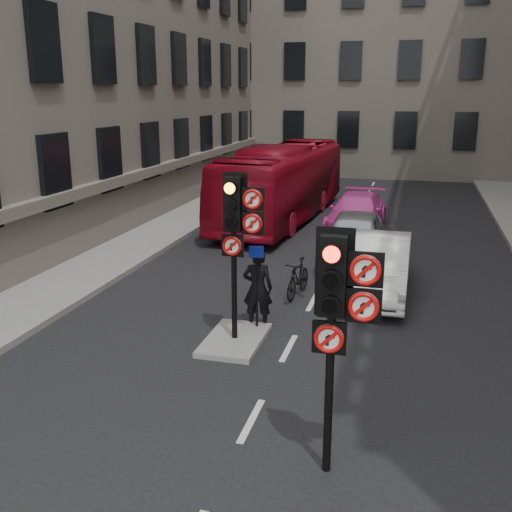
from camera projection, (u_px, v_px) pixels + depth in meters
The scene contains 13 objects.
ground at pixel (212, 497), 8.09m from camera, with size 120.00×120.00×0.00m, color black.
pavement_left at pixel (129, 244), 21.03m from camera, with size 3.00×50.00×0.16m, color gray.
centre_island at pixel (235, 340), 13.03m from camera, with size 1.20×2.00×0.12m, color gray.
building_far at pixel (391, 19), 40.80m from camera, with size 30.00×14.00×20.00m, color gray.
signal_near at pixel (339, 302), 7.95m from camera, with size 0.91×0.40×3.58m.
signal_far at pixel (237, 221), 12.29m from camera, with size 0.91×0.40×3.58m.
car_silver at pixel (354, 237), 19.03m from camera, with size 1.87×4.65×1.58m, color #979A9E.
car_white at pixel (377, 265), 16.02m from camera, with size 1.65×4.72×1.56m, color white.
car_pink at pixel (356, 212), 23.40m from camera, with size 1.96×4.82×1.40m, color #CF3D9D.
bus_red at pixel (283, 183), 25.07m from camera, with size 2.64×11.27×3.14m, color maroon.
motorcycle at pixel (298, 278), 15.87m from camera, with size 0.47×1.66×1.00m, color black.
motorcyclist at pixel (258, 288), 13.66m from camera, with size 0.69×0.45×1.88m, color black.
info_sign at pixel (257, 275), 13.29m from camera, with size 0.32×0.13×1.89m.
Camera 1 is at (2.36, -6.54, 5.30)m, focal length 42.00 mm.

